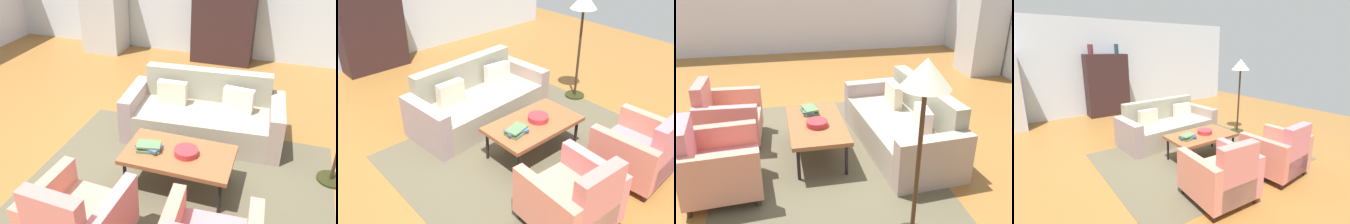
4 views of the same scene
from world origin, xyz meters
TOP-DOWN VIEW (x-y plane):
  - ground_plane at (0.00, 0.00)m, footprint 11.70×11.70m
  - wall_back at (0.00, 3.94)m, footprint 9.75×0.12m
  - area_rug at (0.43, -0.38)m, footprint 3.40×2.60m
  - couch at (0.43, 0.75)m, footprint 2.16×1.05m
  - coffee_table at (0.43, -0.43)m, footprint 1.20×0.70m
  - armchair_left at (-0.17, -1.60)m, footprint 0.84×0.84m
  - armchair_right at (1.04, -1.60)m, footprint 0.85×0.85m
  - fruit_bowl at (0.52, -0.43)m, footprint 0.26×0.26m
  - book_stack at (0.10, -0.47)m, footprint 0.30×0.23m
  - cabinet at (0.11, 3.59)m, footprint 1.20×0.51m
  - vase_tall at (-0.29, 3.59)m, footprint 0.15×0.15m
  - vase_round at (0.46, 3.59)m, footprint 0.12×0.12m
  - floor_lamp at (2.10, 0.22)m, footprint 0.40×0.40m

SIDE VIEW (x-z plane):
  - ground_plane at x=0.00m, z-range 0.00..0.00m
  - area_rug at x=0.43m, z-range 0.00..0.01m
  - couch at x=0.43m, z-range -0.14..0.72m
  - armchair_left at x=-0.17m, z-range -0.10..0.78m
  - armchair_right at x=1.04m, z-range -0.10..0.78m
  - coffee_table at x=0.43m, z-range 0.19..0.65m
  - fruit_bowl at x=0.52m, z-range 0.46..0.53m
  - book_stack at x=0.10m, z-range 0.46..0.53m
  - cabinet at x=0.11m, z-range 0.00..1.80m
  - wall_back at x=0.00m, z-range 0.00..2.80m
  - floor_lamp at x=2.10m, z-range 0.58..2.30m
  - vase_tall at x=-0.29m, z-range 1.80..2.07m
  - vase_round at x=0.46m, z-range 1.80..2.08m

